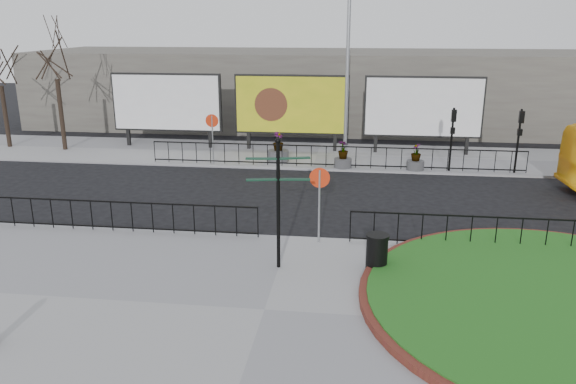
% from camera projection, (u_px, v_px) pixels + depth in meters
% --- Properties ---
extents(ground, '(90.00, 90.00, 0.00)m').
position_uv_depth(ground, '(289.00, 239.00, 18.63)').
color(ground, black).
rests_on(ground, ground).
extents(pavement_near, '(30.00, 10.00, 0.12)m').
position_uv_depth(pavement_near, '(265.00, 312.00, 13.87)').
color(pavement_near, gray).
rests_on(pavement_near, ground).
extents(pavement_far, '(44.00, 6.00, 0.12)m').
position_uv_depth(pavement_far, '(317.00, 156.00, 30.00)').
color(pavement_far, gray).
rests_on(pavement_far, ground).
extents(brick_edge, '(10.40, 10.40, 0.18)m').
position_uv_depth(brick_edge, '(570.00, 305.00, 13.88)').
color(brick_edge, maroon).
rests_on(brick_edge, pavement_near).
extents(grass_lawn, '(10.00, 10.00, 0.22)m').
position_uv_depth(grass_lawn, '(570.00, 305.00, 13.87)').
color(grass_lawn, '#1B5216').
rests_on(grass_lawn, pavement_near).
extents(railing_near_left, '(10.00, 0.10, 1.10)m').
position_uv_depth(railing_near_left, '(112.00, 216.00, 18.87)').
color(railing_near_left, black).
rests_on(railing_near_left, pavement_near).
extents(railing_near_right, '(9.00, 0.10, 1.10)m').
position_uv_depth(railing_near_right, '(496.00, 233.00, 17.37)').
color(railing_near_right, black).
rests_on(railing_near_right, pavement_near).
extents(railing_far, '(18.00, 0.10, 1.10)m').
position_uv_depth(railing_far, '(334.00, 157.00, 27.14)').
color(railing_far, black).
rests_on(railing_far, pavement_far).
extents(speed_sign_far, '(0.64, 0.07, 2.47)m').
position_uv_depth(speed_sign_far, '(212.00, 128.00, 27.60)').
color(speed_sign_far, gray).
rests_on(speed_sign_far, pavement_far).
extents(speed_sign_near, '(0.64, 0.07, 2.47)m').
position_uv_depth(speed_sign_near, '(319.00, 189.00, 17.58)').
color(speed_sign_near, gray).
rests_on(speed_sign_near, pavement_near).
extents(billboard_left, '(6.20, 0.31, 4.10)m').
position_uv_depth(billboard_left, '(167.00, 103.00, 31.21)').
color(billboard_left, black).
rests_on(billboard_left, pavement_far).
extents(billboard_mid, '(6.20, 0.31, 4.10)m').
position_uv_depth(billboard_mid, '(291.00, 105.00, 30.37)').
color(billboard_mid, black).
rests_on(billboard_mid, pavement_far).
extents(billboard_right, '(6.20, 0.31, 4.10)m').
position_uv_depth(billboard_right, '(423.00, 107.00, 29.53)').
color(billboard_right, black).
rests_on(billboard_right, pavement_far).
extents(lamp_post, '(0.74, 0.18, 9.23)m').
position_uv_depth(lamp_post, '(348.00, 66.00, 27.48)').
color(lamp_post, gray).
rests_on(lamp_post, pavement_far).
extents(signal_pole_a, '(0.22, 0.26, 3.00)m').
position_uv_depth(signal_pole_a, '(452.00, 130.00, 26.10)').
color(signal_pole_a, black).
rests_on(signal_pole_a, pavement_far).
extents(signal_pole_b, '(0.22, 0.26, 3.00)m').
position_uv_depth(signal_pole_b, '(520.00, 131.00, 25.74)').
color(signal_pole_b, black).
rests_on(signal_pole_b, pavement_far).
extents(tree_left, '(2.00, 2.00, 7.00)m').
position_uv_depth(tree_left, '(58.00, 86.00, 30.17)').
color(tree_left, '#2D2119').
rests_on(tree_left, pavement_far).
extents(tree_mid, '(2.00, 2.00, 6.20)m').
position_uv_depth(tree_mid, '(2.00, 92.00, 30.99)').
color(tree_mid, '#2D2119').
rests_on(tree_mid, pavement_far).
extents(building_backdrop, '(40.00, 10.00, 5.00)m').
position_uv_depth(building_backdrop, '(329.00, 88.00, 38.78)').
color(building_backdrop, '#636056').
rests_on(building_backdrop, ground).
extents(fingerpost_sign, '(1.78, 0.57, 3.80)m').
position_uv_depth(fingerpost_sign, '(278.00, 191.00, 15.60)').
color(fingerpost_sign, black).
rests_on(fingerpost_sign, pavement_near).
extents(litter_bin, '(0.66, 0.66, 1.08)m').
position_uv_depth(litter_bin, '(377.00, 252.00, 15.89)').
color(litter_bin, black).
rests_on(litter_bin, pavement_near).
extents(planter_a, '(1.06, 1.06, 1.50)m').
position_uv_depth(planter_a, '(278.00, 151.00, 28.42)').
color(planter_a, '#4C4C4F').
rests_on(planter_a, pavement_far).
extents(planter_b, '(0.85, 0.85, 1.34)m').
position_uv_depth(planter_b, '(343.00, 157.00, 27.20)').
color(planter_b, '#4C4C4F').
rests_on(planter_b, pavement_far).
extents(planter_c, '(0.84, 0.84, 1.28)m').
position_uv_depth(planter_c, '(416.00, 160.00, 26.80)').
color(planter_c, '#4C4C4F').
rests_on(planter_c, pavement_far).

